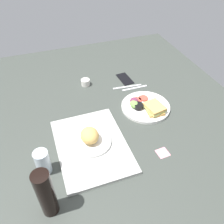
{
  "coord_description": "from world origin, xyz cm",
  "views": [
    {
      "loc": [
        -88.97,
        35.45,
        89.19
      ],
      "look_at": [
        2.0,
        3.0,
        4.0
      ],
      "focal_mm": 37.87,
      "sensor_mm": 36.0,
      "label": 1
    }
  ],
  "objects_px": {
    "serving_tray": "(92,146)",
    "plate_with_salad": "(146,106)",
    "sticky_note": "(163,153)",
    "drinking_glass": "(43,162)",
    "bread_plate_near": "(90,138)",
    "knife": "(127,87)",
    "soda_bottle": "(46,194)",
    "fork": "(135,88)",
    "cell_phone": "(125,79)",
    "espresso_cup": "(85,82)"
  },
  "relations": [
    {
      "from": "sticky_note",
      "to": "drinking_glass",
      "type": "bearing_deg",
      "value": 80.81
    },
    {
      "from": "serving_tray",
      "to": "knife",
      "type": "distance_m",
      "value": 0.54
    },
    {
      "from": "soda_bottle",
      "to": "sticky_note",
      "type": "bearing_deg",
      "value": -79.49
    },
    {
      "from": "bread_plate_near",
      "to": "soda_bottle",
      "type": "bearing_deg",
      "value": 138.92
    },
    {
      "from": "plate_with_salad",
      "to": "bread_plate_near",
      "type": "bearing_deg",
      "value": 112.59
    },
    {
      "from": "bread_plate_near",
      "to": "plate_with_salad",
      "type": "distance_m",
      "value": 0.41
    },
    {
      "from": "espresso_cup",
      "to": "cell_phone",
      "type": "xyz_separation_m",
      "value": [
        -0.02,
        -0.27,
        -0.02
      ]
    },
    {
      "from": "cell_phone",
      "to": "soda_bottle",
      "type": "bearing_deg",
      "value": 136.39
    },
    {
      "from": "espresso_cup",
      "to": "drinking_glass",
      "type": "bearing_deg",
      "value": 149.78
    },
    {
      "from": "drinking_glass",
      "to": "soda_bottle",
      "type": "bearing_deg",
      "value": 179.33
    },
    {
      "from": "sticky_note",
      "to": "bread_plate_near",
      "type": "bearing_deg",
      "value": 61.61
    },
    {
      "from": "plate_with_salad",
      "to": "espresso_cup",
      "type": "distance_m",
      "value": 0.44
    },
    {
      "from": "serving_tray",
      "to": "plate_with_salad",
      "type": "xyz_separation_m",
      "value": [
        0.17,
        -0.37,
        0.01
      ]
    },
    {
      "from": "serving_tray",
      "to": "plate_with_salad",
      "type": "height_order",
      "value": "plate_with_salad"
    },
    {
      "from": "fork",
      "to": "knife",
      "type": "height_order",
      "value": "same"
    },
    {
      "from": "bread_plate_near",
      "to": "sticky_note",
      "type": "relative_size",
      "value": 3.64
    },
    {
      "from": "drinking_glass",
      "to": "knife",
      "type": "xyz_separation_m",
      "value": [
        0.47,
        -0.59,
        -0.06
      ]
    },
    {
      "from": "fork",
      "to": "espresso_cup",
      "type": "bearing_deg",
      "value": -25.67
    },
    {
      "from": "plate_with_salad",
      "to": "soda_bottle",
      "type": "distance_m",
      "value": 0.75
    },
    {
      "from": "plate_with_salad",
      "to": "knife",
      "type": "distance_m",
      "value": 0.24
    },
    {
      "from": "plate_with_salad",
      "to": "sticky_note",
      "type": "xyz_separation_m",
      "value": [
        -0.32,
        0.06,
        -0.02
      ]
    },
    {
      "from": "serving_tray",
      "to": "fork",
      "type": "xyz_separation_m",
      "value": [
        0.38,
        -0.4,
        -0.01
      ]
    },
    {
      "from": "serving_tray",
      "to": "knife",
      "type": "xyz_separation_m",
      "value": [
        0.41,
        -0.36,
        -0.01
      ]
    },
    {
      "from": "plate_with_salad",
      "to": "cell_phone",
      "type": "relative_size",
      "value": 1.94
    },
    {
      "from": "serving_tray",
      "to": "bread_plate_near",
      "type": "distance_m",
      "value": 0.04
    },
    {
      "from": "espresso_cup",
      "to": "fork",
      "type": "distance_m",
      "value": 0.32
    },
    {
      "from": "drinking_glass",
      "to": "espresso_cup",
      "type": "distance_m",
      "value": 0.68
    },
    {
      "from": "plate_with_salad",
      "to": "soda_bottle",
      "type": "relative_size",
      "value": 1.21
    },
    {
      "from": "serving_tray",
      "to": "fork",
      "type": "bearing_deg",
      "value": -46.34
    },
    {
      "from": "soda_bottle",
      "to": "knife",
      "type": "bearing_deg",
      "value": -41.85
    },
    {
      "from": "soda_bottle",
      "to": "sticky_note",
      "type": "xyz_separation_m",
      "value": [
        0.1,
        -0.54,
        -0.12
      ]
    },
    {
      "from": "sticky_note",
      "to": "espresso_cup",
      "type": "bearing_deg",
      "value": 16.64
    },
    {
      "from": "espresso_cup",
      "to": "sticky_note",
      "type": "height_order",
      "value": "espresso_cup"
    },
    {
      "from": "plate_with_salad",
      "to": "serving_tray",
      "type": "bearing_deg",
      "value": 114.75
    },
    {
      "from": "bread_plate_near",
      "to": "fork",
      "type": "height_order",
      "value": "bread_plate_near"
    },
    {
      "from": "bread_plate_near",
      "to": "knife",
      "type": "bearing_deg",
      "value": -42.37
    },
    {
      "from": "soda_bottle",
      "to": "espresso_cup",
      "type": "bearing_deg",
      "value": -23.91
    },
    {
      "from": "serving_tray",
      "to": "bread_plate_near",
      "type": "height_order",
      "value": "bread_plate_near"
    },
    {
      "from": "serving_tray",
      "to": "cell_phone",
      "type": "relative_size",
      "value": 3.13
    },
    {
      "from": "drinking_glass",
      "to": "fork",
      "type": "relative_size",
      "value": 0.72
    },
    {
      "from": "soda_bottle",
      "to": "cell_phone",
      "type": "bearing_deg",
      "value": -39.2
    },
    {
      "from": "espresso_cup",
      "to": "soda_bottle",
      "type": "bearing_deg",
      "value": 156.09
    },
    {
      "from": "soda_bottle",
      "to": "cell_phone",
      "type": "xyz_separation_m",
      "value": [
        0.75,
        -0.61,
        -0.11
      ]
    },
    {
      "from": "bread_plate_near",
      "to": "drinking_glass",
      "type": "relative_size",
      "value": 1.67
    },
    {
      "from": "bread_plate_near",
      "to": "plate_with_salad",
      "type": "relative_size",
      "value": 0.73
    },
    {
      "from": "drinking_glass",
      "to": "bread_plate_near",
      "type": "bearing_deg",
      "value": -70.99
    },
    {
      "from": "drinking_glass",
      "to": "espresso_cup",
      "type": "xyz_separation_m",
      "value": [
        0.58,
        -0.34,
        -0.04
      ]
    },
    {
      "from": "fork",
      "to": "serving_tray",
      "type": "bearing_deg",
      "value": 44.34
    },
    {
      "from": "knife",
      "to": "cell_phone",
      "type": "bearing_deg",
      "value": -96.77
    },
    {
      "from": "bread_plate_near",
      "to": "espresso_cup",
      "type": "height_order",
      "value": "bread_plate_near"
    }
  ]
}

